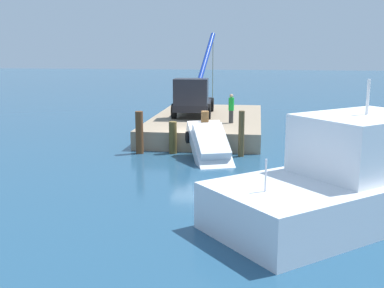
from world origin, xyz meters
The scene contains 9 objects.
ground centered at (0.00, 0.00, 0.00)m, with size 200.00×200.00×0.00m, color navy.
dock centered at (-6.75, 0.00, 0.55)m, with size 13.63×7.30×1.09m, color gray.
crane_truck centered at (-6.82, -0.99, 2.43)m, with size 9.67×2.82×5.84m.
dock_worker centered at (-3.89, 1.79, 2.03)m, with size 0.34×0.34×1.82m.
salvaged_car centered at (2.06, 1.11, 0.66)m, with size 4.36×3.08×2.81m.
piling_near centered at (0.69, -2.97, 1.17)m, with size 0.42×0.42×2.34m, color brown.
piling_mid centered at (0.41, -1.16, 0.89)m, with size 0.43×0.43×1.77m, color brown.
piling_far centered at (0.60, 0.64, 1.21)m, with size 0.42×0.42×2.41m, color brown.
piling_end centered at (0.67, 2.60, 1.23)m, with size 0.31×0.31×2.47m, color brown.
Camera 1 is at (25.88, 3.46, 5.77)m, focal length 44.75 mm.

